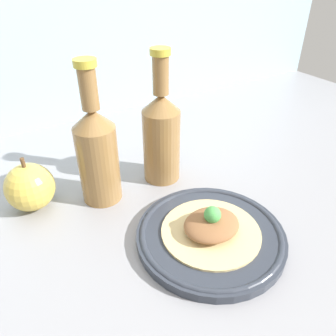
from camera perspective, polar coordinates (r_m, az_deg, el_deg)
The scene contains 6 objects.
ground_plane at distance 59.78cm, azimuth 2.72°, elevation -11.50°, with size 180.00×110.00×4.00cm, color gray.
plate at distance 55.87cm, azimuth 7.41°, elevation -11.47°, with size 24.63×24.63×1.87cm.
plated_food at distance 54.54cm, azimuth 7.55°, elevation -10.03°, with size 16.39×16.39×5.25cm.
cider_bottle_left at distance 60.39cm, azimuth -12.24°, elevation 2.79°, with size 7.50×7.50×26.66cm.
cider_bottle_right at distance 65.14cm, azimuth -1.17°, elevation 5.95°, with size 7.50×7.50×26.66cm.
apple at distance 64.81cm, azimuth -22.90°, elevation -3.07°, with size 8.90×8.90×10.60cm.
Camera 1 is at (-24.36, -34.80, 40.06)cm, focal length 35.00 mm.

